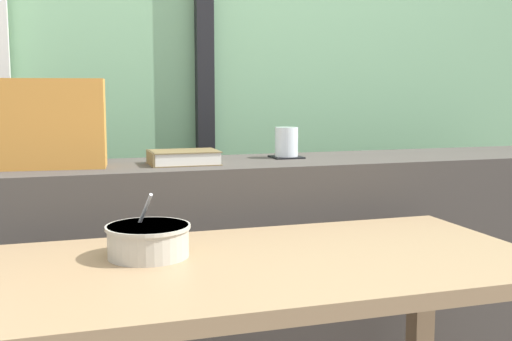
# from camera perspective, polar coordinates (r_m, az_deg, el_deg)

# --- Properties ---
(outdoor_backdrop) EXTENTS (4.80, 0.08, 2.80)m
(outdoor_backdrop) POSITION_cam_1_polar(r_m,az_deg,el_deg) (2.65, -7.05, 14.33)
(outdoor_backdrop) COLOR #7AAD7F
(outdoor_backdrop) RESTS_ON ground
(window_divider_post) EXTENTS (0.07, 0.05, 2.60)m
(window_divider_post) POSITION_cam_1_polar(r_m,az_deg,el_deg) (2.59, -4.71, 12.30)
(window_divider_post) COLOR black
(window_divider_post) RESTS_ON ground
(dark_console_ledge) EXTENTS (2.80, 0.40, 0.85)m
(dark_console_ledge) POSITION_cam_1_polar(r_m,az_deg,el_deg) (2.10, -3.31, -10.77)
(dark_console_ledge) COLOR #423D38
(dark_console_ledge) RESTS_ON ground
(breakfast_table) EXTENTS (1.22, 0.63, 0.70)m
(breakfast_table) POSITION_cam_1_polar(r_m,az_deg,el_deg) (1.45, 1.39, -12.11)
(breakfast_table) COLOR #826849
(breakfast_table) RESTS_ON ground
(coaster_square) EXTENTS (0.10, 0.10, 0.00)m
(coaster_square) POSITION_cam_1_polar(r_m,az_deg,el_deg) (2.12, 2.76, 1.22)
(coaster_square) COLOR black
(coaster_square) RESTS_ON dark_console_ledge
(juice_glass) EXTENTS (0.08, 0.08, 0.10)m
(juice_glass) POSITION_cam_1_polar(r_m,az_deg,el_deg) (2.12, 2.77, 2.51)
(juice_glass) COLOR white
(juice_glass) RESTS_ON coaster_square
(closed_book) EXTENTS (0.21, 0.15, 0.04)m
(closed_book) POSITION_cam_1_polar(r_m,az_deg,el_deg) (1.95, -6.61, 1.19)
(closed_book) COLOR brown
(closed_book) RESTS_ON dark_console_ledge
(throw_pillow) EXTENTS (0.33, 0.17, 0.26)m
(throw_pillow) POSITION_cam_1_polar(r_m,az_deg,el_deg) (1.94, -18.24, 4.07)
(throw_pillow) COLOR #D18938
(throw_pillow) RESTS_ON dark_console_ledge
(soup_bowl) EXTENTS (0.19, 0.19, 0.15)m
(soup_bowl) POSITION_cam_1_polar(r_m,az_deg,el_deg) (1.45, -9.73, -6.32)
(soup_bowl) COLOR #BCB7A8
(soup_bowl) RESTS_ON breakfast_table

